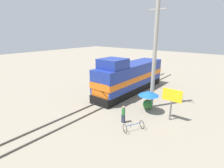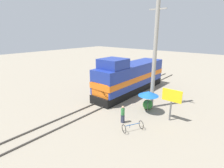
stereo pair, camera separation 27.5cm
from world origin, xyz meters
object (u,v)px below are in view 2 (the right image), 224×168
Objects in this scene: billboard_sign at (172,98)px; locomotive at (130,77)px; vendor_umbrella at (148,93)px; utility_pole at (155,55)px; person_bystander at (123,114)px; bicycle at (133,127)px.

locomotive is at bearing 151.01° from billboard_sign.
utility_pole is at bearing 102.97° from vendor_umbrella.
person_bystander is (-3.18, -3.27, -1.38)m from billboard_sign.
locomotive is at bearing 151.79° from utility_pole.
locomotive is 10.06m from bicycle.
bicycle is (1.48, -0.55, -0.53)m from person_bystander.
vendor_umbrella is at bearing 127.87° from bicycle.
locomotive reaches higher than billboard_sign.
utility_pole is 6.99m from person_bystander.
utility_pole is at bearing -28.21° from locomotive.
utility_pole is 6.90× the size of person_bystander.
vendor_umbrella is (5.08, -4.04, -0.03)m from locomotive.
locomotive is 5.60× the size of vendor_umbrella.
locomotive is 8.72m from person_bystander.
utility_pole reaches higher than person_bystander.
utility_pole reaches higher than locomotive.
bicycle is at bearing -78.52° from utility_pole.
vendor_umbrella is 1.25× the size of bicycle.
billboard_sign is 1.64× the size of bicycle.
vendor_umbrella reaches higher than person_bystander.
person_bystander is at bearing -94.35° from utility_pole.
billboard_sign is 1.83× the size of person_bystander.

